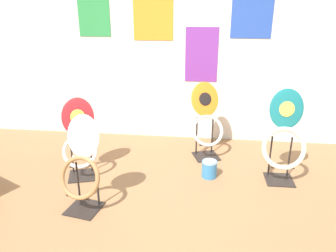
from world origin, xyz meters
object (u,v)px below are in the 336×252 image
(toilet_seat_display_teal_sax, at_px, (284,140))
(paint_can, at_px, (209,168))
(toilet_seat_display_orange_sun, at_px, (207,123))
(toilet_seat_display_crimson_swirl, at_px, (79,142))
(toilet_seat_display_white_plain, at_px, (81,167))

(toilet_seat_display_teal_sax, bearing_deg, paint_can, -178.53)
(toilet_seat_display_orange_sun, relative_size, paint_can, 4.74)
(toilet_seat_display_orange_sun, height_order, paint_can, toilet_seat_display_orange_sun)
(toilet_seat_display_crimson_swirl, distance_m, toilet_seat_display_orange_sun, 1.44)
(toilet_seat_display_teal_sax, distance_m, paint_can, 0.80)
(toilet_seat_display_teal_sax, xyz_separation_m, paint_can, (-0.72, -0.02, -0.35))
(toilet_seat_display_crimson_swirl, height_order, paint_can, toilet_seat_display_crimson_swirl)
(toilet_seat_display_orange_sun, relative_size, toilet_seat_display_white_plain, 1.02)
(toilet_seat_display_teal_sax, xyz_separation_m, toilet_seat_display_white_plain, (-1.82, -0.72, -0.04))
(toilet_seat_display_crimson_swirl, xyz_separation_m, toilet_seat_display_orange_sun, (1.30, 0.62, 0.04))
(toilet_seat_display_teal_sax, xyz_separation_m, toilet_seat_display_orange_sun, (-0.77, 0.49, -0.04))
(toilet_seat_display_crimson_swirl, bearing_deg, paint_can, 4.87)
(toilet_seat_display_white_plain, bearing_deg, toilet_seat_display_orange_sun, 48.81)
(paint_can, bearing_deg, toilet_seat_display_white_plain, -147.57)
(toilet_seat_display_white_plain, xyz_separation_m, paint_can, (1.10, 0.70, -0.31))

